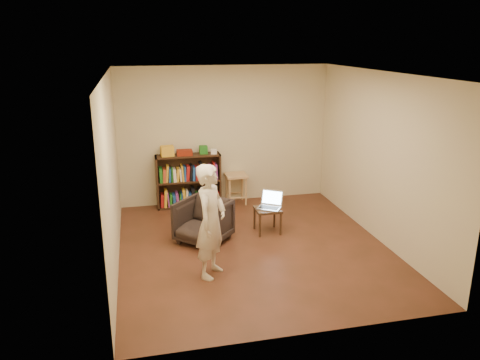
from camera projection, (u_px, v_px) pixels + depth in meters
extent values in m
plane|color=#402414|center=(253.00, 247.00, 7.14)|extent=(4.50, 4.50, 0.00)
plane|color=white|center=(255.00, 73.00, 6.39)|extent=(4.50, 4.50, 0.00)
plane|color=beige|center=(225.00, 135.00, 8.87)|extent=(4.00, 0.00, 4.00)
plane|color=beige|center=(112.00, 174.00, 6.34)|extent=(0.00, 4.50, 4.50)
plane|color=beige|center=(380.00, 158.00, 7.19)|extent=(0.00, 4.50, 4.50)
cube|color=black|center=(157.00, 183.00, 8.66)|extent=(0.03, 0.30, 1.00)
cube|color=black|center=(219.00, 179.00, 8.91)|extent=(0.03, 0.30, 1.00)
cube|color=black|center=(188.00, 179.00, 8.92)|extent=(1.20, 0.02, 1.00)
cube|color=black|center=(189.00, 205.00, 8.93)|extent=(1.20, 0.30, 0.03)
cube|color=black|center=(189.00, 181.00, 8.79)|extent=(1.14, 0.30, 0.03)
cube|color=black|center=(188.00, 156.00, 8.64)|extent=(1.20, 0.30, 0.03)
cube|color=gold|center=(167.00, 151.00, 8.52)|extent=(0.25, 0.19, 0.19)
cube|color=maroon|center=(185.00, 153.00, 8.60)|extent=(0.29, 0.22, 0.09)
cube|color=#206E1D|center=(203.00, 150.00, 8.71)|extent=(0.15, 0.15, 0.15)
cube|color=white|center=(214.00, 151.00, 8.71)|extent=(0.13, 0.13, 0.08)
cube|color=tan|center=(236.00, 175.00, 8.91)|extent=(0.40, 0.40, 0.04)
cylinder|color=tan|center=(230.00, 193.00, 8.82)|extent=(0.04, 0.04, 0.54)
cylinder|color=tan|center=(246.00, 192.00, 8.88)|extent=(0.04, 0.04, 0.54)
cylinder|color=tan|center=(226.00, 188.00, 9.11)|extent=(0.04, 0.04, 0.54)
cylinder|color=tan|center=(242.00, 187.00, 9.18)|extent=(0.04, 0.04, 0.54)
imported|color=black|center=(203.00, 221.00, 7.26)|extent=(1.03, 1.03, 0.67)
cube|color=black|center=(268.00, 209.00, 7.61)|extent=(0.40, 0.40, 0.04)
cylinder|color=black|center=(260.00, 226.00, 7.47)|extent=(0.04, 0.04, 0.37)
cylinder|color=black|center=(281.00, 224.00, 7.54)|extent=(0.04, 0.04, 0.37)
cylinder|color=black|center=(254.00, 218.00, 7.79)|extent=(0.04, 0.04, 0.37)
cylinder|color=black|center=(274.00, 217.00, 7.87)|extent=(0.04, 0.04, 0.37)
cube|color=#ADADB2|center=(269.00, 208.00, 7.59)|extent=(0.44, 0.41, 0.02)
cube|color=black|center=(269.00, 207.00, 7.59)|extent=(0.33, 0.28, 0.00)
cube|color=#ADADB2|center=(272.00, 197.00, 7.70)|extent=(0.35, 0.27, 0.24)
cube|color=#B6DEFF|center=(272.00, 197.00, 7.70)|extent=(0.30, 0.23, 0.20)
imported|color=beige|center=(211.00, 221.00, 6.10)|extent=(0.62, 0.67, 1.54)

